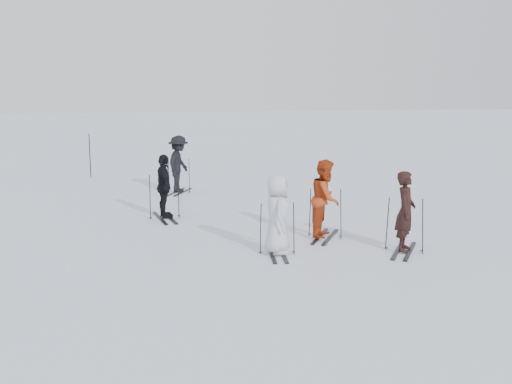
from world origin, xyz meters
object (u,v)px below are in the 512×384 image
at_px(skier_red, 326,199).
at_px(skier_uphill_left, 164,187).
at_px(piste_marker, 90,155).
at_px(skier_grey, 277,215).
at_px(skier_uphill_far, 179,165).
at_px(skier_near_dark, 405,212).

xyz_separation_m(skier_red, skier_uphill_left, (-3.89, 2.81, -0.07)).
xyz_separation_m(skier_red, piste_marker, (-6.69, 11.03, -0.10)).
bearing_deg(skier_grey, skier_red, -43.46).
bearing_deg(piste_marker, skier_uphill_far, -50.56).
distance_m(skier_red, skier_uphill_left, 4.80).
distance_m(skier_uphill_left, skier_uphill_far, 4.17).
relative_size(skier_red, skier_grey, 1.08).
distance_m(skier_near_dark, skier_grey, 2.91).
bearing_deg(skier_uphill_left, skier_red, -136.67).
distance_m(skier_red, skier_uphill_far, 7.70).
bearing_deg(skier_uphill_far, piste_marker, 62.44).
height_order(skier_near_dark, piste_marker, skier_near_dark).
relative_size(skier_near_dark, skier_grey, 1.02).
bearing_deg(skier_grey, skier_uphill_far, 17.22).
height_order(skier_near_dark, skier_grey, skier_near_dark).
height_order(skier_red, skier_grey, skier_red).
bearing_deg(skier_near_dark, skier_red, 71.92).
height_order(skier_uphill_left, piste_marker, skier_uphill_left).
xyz_separation_m(skier_uphill_far, piste_marker, (-3.36, 4.08, -0.10)).
bearing_deg(skier_near_dark, piste_marker, 61.97).
xyz_separation_m(skier_grey, piste_marker, (-5.23, 12.34, -0.03)).
height_order(skier_red, piste_marker, skier_red).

